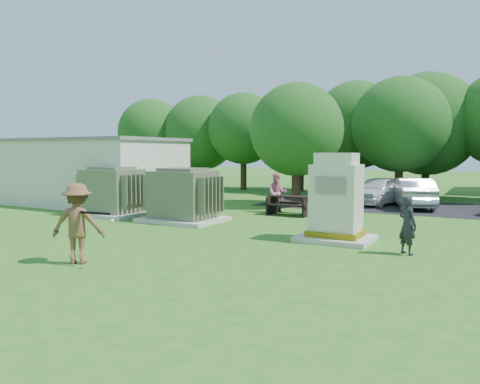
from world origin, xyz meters
The scene contains 15 objects.
ground centered at (0.00, 0.00, 0.00)m, with size 120.00×120.00×0.00m, color #2D6619.
service_building centered at (-11.00, 7.00, 1.60)m, with size 10.00×5.00×3.20m, color beige.
service_building_roof centered at (-11.00, 7.00, 3.27)m, with size 10.20×5.20×0.15m, color slate.
parking_strip centered at (7.00, 13.50, 0.01)m, with size 20.00×6.00×0.01m, color #232326.
transformer_left centered at (-6.50, 4.50, 0.97)m, with size 3.00×2.40×2.07m.
transformer_right centered at (-2.80, 4.50, 0.97)m, with size 3.00×2.40×2.07m.
generator_cabinet centered at (3.58, 3.54, 1.17)m, with size 2.19×1.79×2.67m.
picnic_table centered at (0.10, 8.28, 0.50)m, with size 1.89×1.41×0.81m.
batter centered at (-0.97, -2.29, 0.98)m, with size 1.26×0.72×1.95m, color brown.
person_by_generator centered at (5.81, 2.63, 0.78)m, with size 0.57×0.37×1.56m, color #222227.
person_at_picnic centered at (-0.72, 8.65, 0.88)m, with size 0.85×0.66×1.75m, color pink.
car_white centered at (2.48, 14.06, 0.72)m, with size 1.70×4.23×1.44m, color silver.
car_silver_a centered at (4.22, 13.50, 0.72)m, with size 1.52×4.36×1.44m, color #AFAEB3.
batting_equipment centered at (-0.33, -2.36, 1.26)m, with size 1.26×0.17×0.22m.
tree_row centered at (1.75, 18.50, 4.15)m, with size 41.30×13.30×7.30m.
Camera 1 is at (7.90, -10.12, 2.72)m, focal length 35.00 mm.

